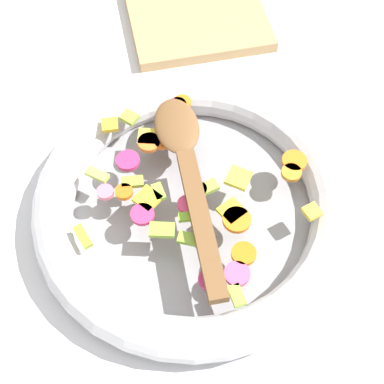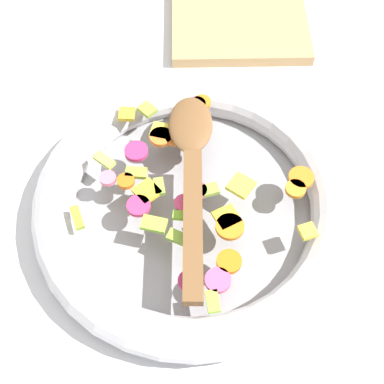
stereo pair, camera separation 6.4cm
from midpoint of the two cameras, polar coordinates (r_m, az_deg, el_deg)
The scene contains 5 objects.
ground_plane at distance 0.68m, azimuth -2.68°, elevation -2.42°, with size 4.00×4.00×0.00m, color silver.
skillet at distance 0.66m, azimuth -2.75°, elevation -1.49°, with size 0.39×0.39×0.05m.
chopped_vegetables at distance 0.64m, azimuth -3.18°, elevation 0.20°, with size 0.30×0.30×0.01m.
wooden_spoon at distance 0.64m, azimuth -3.32°, elevation 2.50°, with size 0.28×0.06×0.01m.
cutting_board at distance 0.93m, azimuth -2.01°, elevation 19.39°, with size 0.26×0.22×0.02m.
Camera 1 is at (-0.33, 0.07, 0.59)m, focal length 50.00 mm.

